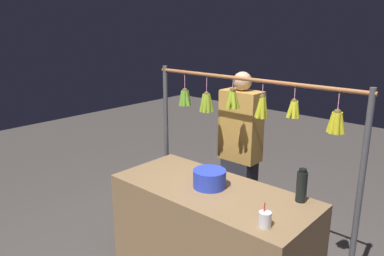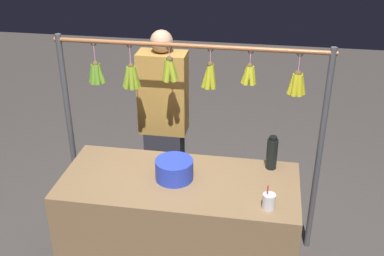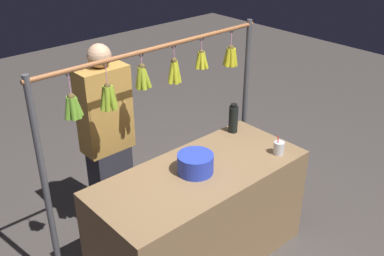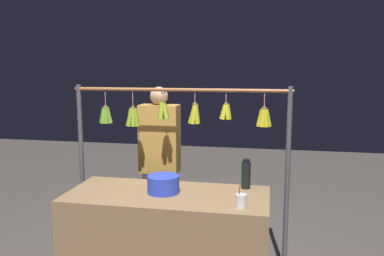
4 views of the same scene
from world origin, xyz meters
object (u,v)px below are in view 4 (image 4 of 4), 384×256
blue_bucket (163,184)px  vendor_person (160,169)px  drink_cup (241,201)px  water_bottle (246,174)px

blue_bucket → vendor_person: size_ratio=0.16×
blue_bucket → drink_cup: size_ratio=1.63×
drink_cup → vendor_person: (0.89, -1.01, -0.06)m
blue_bucket → vendor_person: (0.25, -0.77, -0.08)m
drink_cup → vendor_person: 1.35m
blue_bucket → drink_cup: drink_cup is taller
drink_cup → vendor_person: vendor_person is taller
blue_bucket → vendor_person: bearing=-72.4°
blue_bucket → drink_cup: 0.69m
water_bottle → blue_bucket: 0.70m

